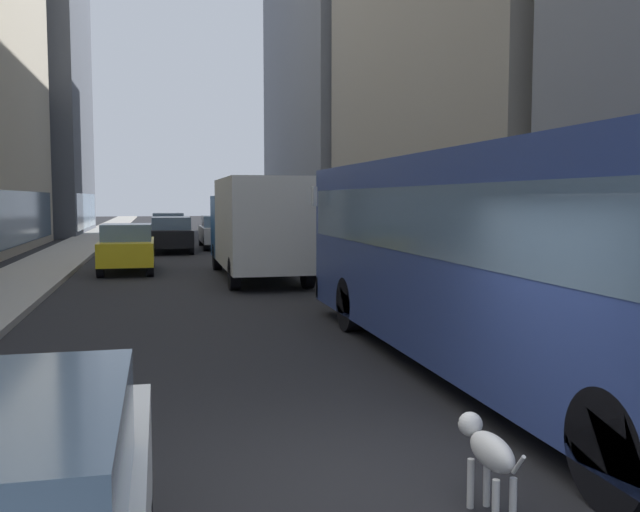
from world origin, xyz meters
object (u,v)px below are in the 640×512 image
Objects in this scene: transit_bus at (498,248)px; dalmatian_dog at (488,451)px; car_black_suv at (171,234)px; car_yellow_taxi at (127,248)px; car_silver_sedan at (220,232)px; car_grey_wagon at (168,226)px; car_blue_hatchback at (224,222)px; box_truck at (258,224)px.

dalmatian_dog is at bearing -118.22° from transit_bus.
car_yellow_taxi is at bearing -100.41° from car_black_suv.
car_silver_sedan is 7.48m from car_grey_wagon.
car_silver_sedan is at bearing 88.98° from dalmatian_dog.
car_grey_wagon is 9.15m from car_blue_hatchback.
transit_bus is 41.27m from car_blue_hatchback.
box_truck reaches higher than dalmatian_dog.
car_silver_sedan is at bearing -71.29° from car_grey_wagon.
car_silver_sedan is (2.40, 2.03, -0.00)m from car_black_suv.
car_silver_sedan is at bearing -95.96° from car_blue_hatchback.
car_silver_sedan is 15.41m from car_blue_hatchback.
car_black_suv and car_blue_hatchback have the same top height.
car_grey_wagon is (-2.40, 7.09, -0.00)m from car_silver_sedan.
car_yellow_taxi is (-1.60, -8.71, -0.01)m from car_black_suv.
car_grey_wagon is at bearing 84.87° from car_yellow_taxi.
dalmatian_dog is at bearing -92.70° from car_blue_hatchback.
box_truck is (2.40, -20.61, 0.84)m from car_grey_wagon.
transit_bus and box_truck have the same top height.
car_black_suv is 1.22× the size of car_blue_hatchback.
car_blue_hatchback is at bearing 84.04° from car_silver_sedan.
car_blue_hatchback is at bearing 90.00° from transit_bus.
car_silver_sedan is at bearing 40.18° from car_black_suv.
car_grey_wagon is at bearing -115.91° from car_blue_hatchback.
car_grey_wagon is (-4.00, 33.03, -0.96)m from transit_bus.
car_yellow_taxi and car_blue_hatchback have the same top height.
car_black_suv is at bearing 101.79° from box_truck.
transit_bus is at bearing -82.65° from box_truck.
car_grey_wagon is at bearing 108.71° from car_silver_sedan.
box_truck is at bearing 97.35° from transit_bus.
car_silver_sedan is 29.91m from dalmatian_dog.
car_black_suv is 0.63× the size of box_truck.
transit_bus is at bearing -90.00° from car_blue_hatchback.
car_black_suv is (-4.00, 23.91, -0.95)m from transit_bus.
car_black_suv is 9.11m from car_grey_wagon.
car_black_suv is 1.16× the size of car_grey_wagon.
car_silver_sedan is (4.00, 10.74, 0.00)m from car_yellow_taxi.
car_yellow_taxi is (-5.60, 15.20, -0.96)m from transit_bus.
dalmatian_dog is at bearing -87.11° from car_grey_wagon.
car_black_suv and car_silver_sedan have the same top height.
car_grey_wagon is 20.77m from box_truck.
transit_bus is 12.51m from box_truck.
transit_bus is 24.26m from car_black_suv.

